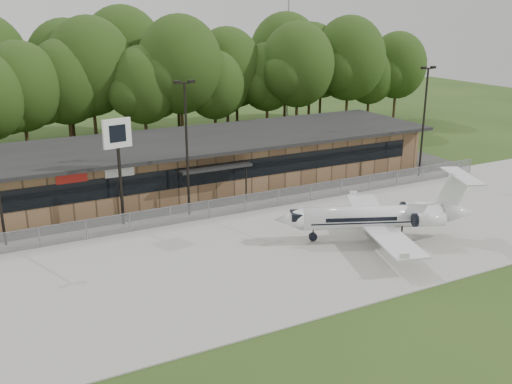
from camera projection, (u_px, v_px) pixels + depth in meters
ground at (379, 291)px, 31.84m from camera, size 160.00×160.00×0.00m
apron at (304, 241)px, 38.60m from camera, size 64.00×18.00×0.08m
parking_lot at (232, 195)px, 48.34m from camera, size 50.00×9.00×0.06m
terminal at (211, 159)px, 51.44m from camera, size 41.00×11.65×4.30m
fence at (256, 202)px, 44.30m from camera, size 46.00×0.04×1.52m
treeline at (148, 79)px, 65.10m from camera, size 72.00×12.00×15.00m
radio_mast at (288, 29)px, 78.26m from camera, size 0.20×0.20×25.00m
light_pole_mid at (187, 139)px, 41.80m from camera, size 1.55×0.30×10.23m
light_pole_right at (424, 114)px, 51.84m from camera, size 1.55×0.30×10.23m
business_jet at (380, 218)px, 38.41m from camera, size 13.40×11.97×4.60m
pole_sign at (118, 145)px, 39.86m from camera, size 2.06×0.58×7.85m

